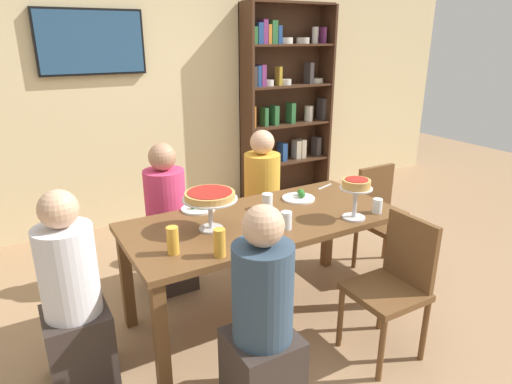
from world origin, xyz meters
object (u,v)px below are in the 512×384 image
at_px(diner_near_left, 263,329).
at_px(personal_pizza_stand, 356,189).
at_px(chair_head_east, 383,215).
at_px(chair_near_right, 394,281).
at_px(diner_head_west, 74,305).
at_px(water_glass_clear_far, 286,220).
at_px(television, 91,42).
at_px(diner_far_left, 167,228).
at_px(dining_table, 264,230).
at_px(diner_far_right, 262,206).
at_px(salad_plate_far_diner, 299,197).
at_px(beer_glass_amber_short, 220,243).
at_px(water_glass_clear_near, 377,206).
at_px(beer_glass_amber_tall, 173,240).
at_px(cutlery_fork_near, 325,187).
at_px(salad_plate_near_diner, 200,208).
at_px(deep_dish_pizza_stand, 210,198).
at_px(water_glass_clear_spare, 267,201).
at_px(cutlery_knife_near, 269,239).
at_px(bookshelf, 285,102).

xyz_separation_m(diner_near_left, personal_pizza_stand, (0.94, 0.41, 0.45)).
distance_m(diner_near_left, chair_head_east, 1.80).
bearing_deg(chair_near_right, diner_head_west, 68.28).
relative_size(personal_pizza_stand, water_glass_clear_far, 2.40).
xyz_separation_m(television, diner_far_left, (0.13, -1.41, -1.32)).
height_order(dining_table, diner_far_right, diner_far_right).
relative_size(salad_plate_far_diner, water_glass_clear_far, 2.13).
relative_size(chair_head_east, beer_glass_amber_short, 5.52).
xyz_separation_m(beer_glass_amber_short, water_glass_clear_near, (1.18, 0.03, -0.03)).
xyz_separation_m(salad_plate_far_diner, beer_glass_amber_tall, (-1.09, -0.36, 0.06)).
height_order(dining_table, cutlery_fork_near, cutlery_fork_near).
xyz_separation_m(chair_near_right, salad_plate_near_diner, (-0.80, 1.04, 0.27)).
xyz_separation_m(diner_head_west, salad_plate_near_diner, (0.90, 0.36, 0.26)).
xyz_separation_m(diner_far_left, chair_near_right, (0.92, -1.40, -0.01)).
height_order(diner_far_left, salad_plate_far_diner, diner_far_left).
bearing_deg(television, salad_plate_far_diner, -63.27).
height_order(salad_plate_near_diner, cutlery_fork_near, salad_plate_near_diner).
relative_size(diner_far_left, deep_dish_pizza_stand, 3.44).
distance_m(diner_head_west, salad_plate_near_diner, 1.01).
xyz_separation_m(television, salad_plate_far_diner, (0.97, -1.93, -1.06)).
xyz_separation_m(deep_dish_pizza_stand, cutlery_fork_near, (1.12, 0.30, -0.20)).
distance_m(diner_near_left, water_glass_clear_spare, 1.04).
bearing_deg(beer_glass_amber_short, water_glass_clear_spare, 38.61).
bearing_deg(diner_far_left, water_glass_clear_far, 26.99).
xyz_separation_m(water_glass_clear_far, cutlery_fork_near, (0.71, 0.52, -0.05)).
distance_m(dining_table, diner_far_right, 0.87).
bearing_deg(salad_plate_near_diner, beer_glass_amber_tall, -125.74).
relative_size(diner_head_west, diner_near_left, 1.00).
relative_size(dining_table, diner_far_left, 1.57).
relative_size(deep_dish_pizza_stand, salad_plate_near_diner, 1.43).
bearing_deg(cutlery_knife_near, chair_head_east, 36.00).
xyz_separation_m(chair_head_east, salad_plate_near_diner, (-1.50, 0.25, 0.27)).
height_order(chair_near_right, water_glass_clear_spare, chair_near_right).
distance_m(television, cutlery_knife_near, 2.66).
xyz_separation_m(beer_glass_amber_short, cutlery_fork_near, (1.22, 0.64, -0.08)).
relative_size(personal_pizza_stand, cutlery_fork_near, 1.49).
bearing_deg(chair_near_right, cutlery_fork_near, -14.06).
bearing_deg(water_glass_clear_spare, chair_head_east, -2.26).
distance_m(dining_table, water_glass_clear_near, 0.78).
height_order(beer_glass_amber_short, water_glass_clear_far, beer_glass_amber_short).
distance_m(chair_head_east, water_glass_clear_spare, 1.13).
bearing_deg(deep_dish_pizza_stand, cutlery_fork_near, 14.79).
relative_size(chair_near_right, salad_plate_near_diner, 3.72).
bearing_deg(cutlery_fork_near, beer_glass_amber_tall, 0.27).
bearing_deg(salad_plate_far_diner, diner_near_left, -133.37).
bearing_deg(diner_far_left, water_glass_clear_spare, 43.66).
bearing_deg(beer_glass_amber_tall, water_glass_clear_spare, 21.67).
bearing_deg(chair_head_east, bookshelf, -98.70).
bearing_deg(diner_head_west, beer_glass_amber_tall, -17.08).
distance_m(diner_far_left, water_glass_clear_spare, 0.84).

